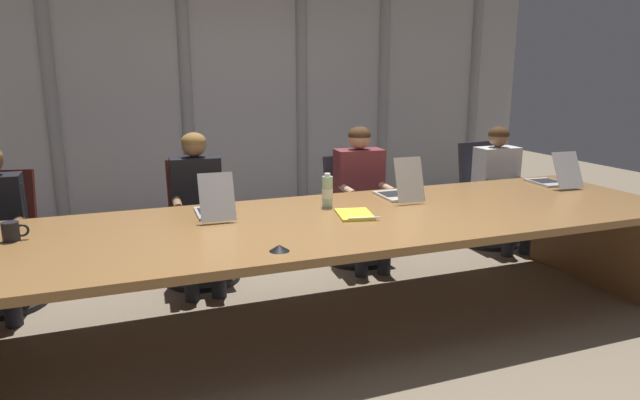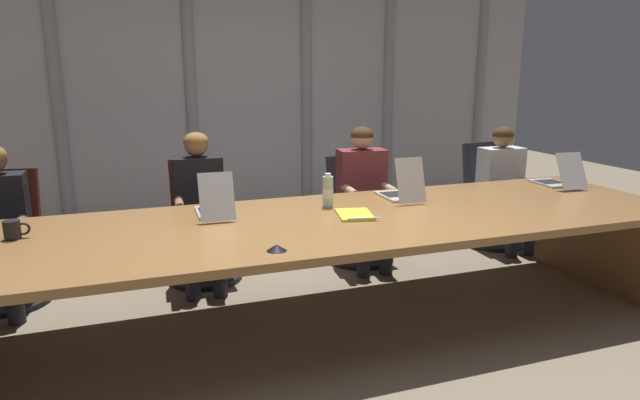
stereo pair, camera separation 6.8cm
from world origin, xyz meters
name	(u,v)px [view 2 (the right image)]	position (x,y,z in m)	size (l,w,h in m)	color
ground_plane	(331,323)	(0.00, 0.00, 0.00)	(13.90, 13.90, 0.00)	#7F705B
conference_table	(332,237)	(0.00, 0.00, 0.61)	(4.95, 1.40, 0.73)	olive
curtain_backdrop	(244,83)	(0.00, 2.61, 1.53)	(6.95, 0.17, 3.07)	#B2B2B7
laptop_left_mid	(214,207)	(-0.70, 0.33, 0.79)	(0.23, 0.45, 0.31)	#BCBCC1
laptop_center	(401,191)	(0.68, 0.35, 0.79)	(0.22, 0.45, 0.33)	beige
laptop_right_mid	(557,179)	(2.13, 0.34, 0.79)	(0.27, 0.48, 0.29)	#BCBCC1
office_chair_left_end	(6,253)	(-2.11, 1.16, 0.36)	(0.60, 0.61, 0.96)	#511E19
office_chair_left_mid	(202,234)	(-0.69, 1.16, 0.36)	(0.60, 0.60, 0.96)	#511E19
office_chair_center	(358,221)	(0.69, 1.16, 0.35)	(0.60, 0.60, 0.92)	#2D2D38
office_chair_right_mid	(491,206)	(2.12, 1.16, 0.37)	(0.60, 0.61, 0.98)	#2D2D38
person_left_mid	(200,201)	(-0.71, 1.00, 0.68)	(0.41, 0.56, 1.20)	black
person_center	(364,188)	(0.68, 1.01, 0.69)	(0.45, 0.57, 1.20)	brown
person_right_mid	(506,180)	(2.14, 1.00, 0.66)	(0.42, 0.55, 1.15)	silver
water_bottle_primary	(328,192)	(0.09, 0.31, 0.84)	(0.08, 0.08, 0.24)	#ADD1B2
coffee_mug_near	(13,230)	(-1.86, 0.20, 0.78)	(0.14, 0.09, 0.11)	black
conference_mic_left_side	(277,248)	(-0.51, -0.51, 0.75)	(0.11, 0.11, 0.04)	black
spiral_notepad	(355,215)	(0.17, 0.01, 0.74)	(0.28, 0.34, 0.03)	yellow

